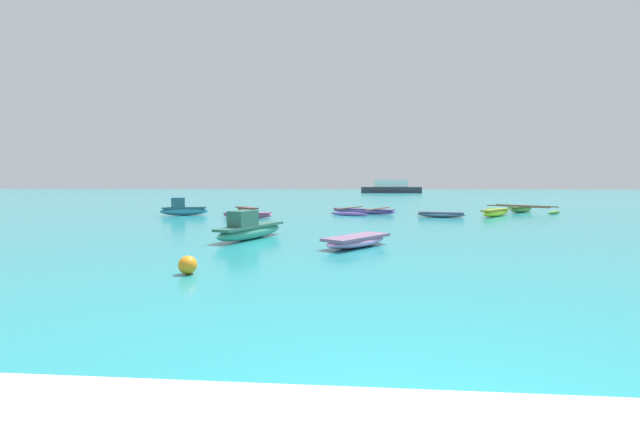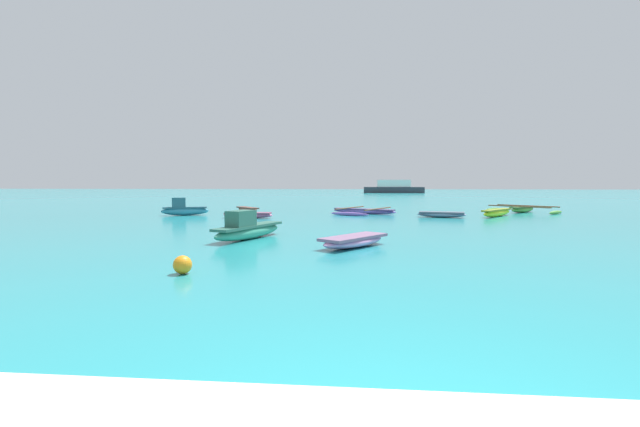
# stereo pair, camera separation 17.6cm
# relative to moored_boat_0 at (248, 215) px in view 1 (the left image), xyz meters

# --- Properties ---
(moored_boat_0) EXTENTS (2.54, 0.65, 0.29)m
(moored_boat_0) POSITION_rel_moored_boat_0_xyz_m (0.00, 0.00, 0.00)
(moored_boat_0) COLOR pink
(moored_boat_0) RESTS_ON ground_plane
(moored_boat_1) EXTENTS (4.04, 4.01, 0.42)m
(moored_boat_1) POSITION_rel_moored_boat_0_xyz_m (15.52, 5.63, 0.03)
(moored_boat_1) COLOR #5CA241
(moored_boat_1) RESTS_ON ground_plane
(moored_boat_2) EXTENTS (1.94, 2.16, 0.30)m
(moored_boat_2) POSITION_rel_moored_boat_0_xyz_m (-1.23, 4.58, 0.00)
(moored_boat_2) COLOR #9D5542
(moored_boat_2) RESTS_ON ground_plane
(moored_boat_3) EXTENTS (1.75, 3.38, 0.93)m
(moored_boat_3) POSITION_rel_moored_boat_0_xyz_m (2.10, -7.99, 0.16)
(moored_boat_3) COLOR teal
(moored_boat_3) RESTS_ON ground_plane
(moored_boat_4) EXTENTS (2.45, 2.97, 0.39)m
(moored_boat_4) POSITION_rel_moored_boat_0_xyz_m (12.95, 2.22, 0.05)
(moored_boat_4) COLOR #C4DD25
(moored_boat_4) RESTS_ON ground_plane
(moored_boat_5) EXTENTS (2.09, 2.44, 0.32)m
(moored_boat_5) POSITION_rel_moored_boat_0_xyz_m (5.49, -9.37, 0.01)
(moored_boat_5) COLOR #D293D0
(moored_boat_5) RESTS_ON ground_plane
(moored_boat_6) EXTENTS (2.51, 1.36, 0.98)m
(moored_boat_6) POSITION_rel_moored_boat_0_xyz_m (-3.98, 1.45, 0.18)
(moored_boat_6) COLOR teal
(moored_boat_6) RESTS_ON ground_plane
(moored_boat_7) EXTENTS (2.55, 1.25, 0.29)m
(moored_boat_7) POSITION_rel_moored_boat_0_xyz_m (9.90, 1.35, -0.00)
(moored_boat_7) COLOR #7888A9
(moored_boat_7) RESTS_ON ground_plane
(moored_boat_8) EXTENTS (3.82, 4.43, 0.35)m
(moored_boat_8) POSITION_rel_moored_boat_0_xyz_m (5.91, 3.65, -0.01)
(moored_boat_8) COLOR #815AB6
(moored_boat_8) RESTS_ON ground_plane
(mooring_buoy_0) EXTENTS (0.37, 0.37, 0.37)m
(mooring_buoy_0) POSITION_rel_moored_boat_0_xyz_m (2.19, -13.24, 0.02)
(mooring_buoy_0) COLOR orange
(mooring_buoy_0) RESTS_ON ground_plane
(distant_ferry) EXTENTS (10.62, 2.34, 2.34)m
(distant_ferry) POSITION_rel_moored_boat_0_xyz_m (11.79, 56.29, 0.78)
(distant_ferry) COLOR #2D333D
(distant_ferry) RESTS_ON ground_plane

